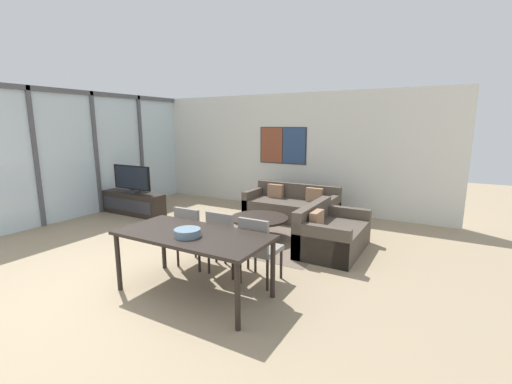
# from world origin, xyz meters

# --- Properties ---
(ground_plane) EXTENTS (24.00, 24.00, 0.00)m
(ground_plane) POSITION_xyz_m (0.00, 0.00, 0.00)
(ground_plane) COLOR #9E896B
(wall_back) EXTENTS (8.04, 0.09, 2.80)m
(wall_back) POSITION_xyz_m (0.00, 5.38, 1.40)
(wall_back) COLOR silver
(wall_back) RESTS_ON ground_plane
(window_wall_left) EXTENTS (0.07, 5.38, 2.80)m
(window_wall_left) POSITION_xyz_m (-3.52, 2.69, 1.53)
(window_wall_left) COLOR silver
(window_wall_left) RESTS_ON ground_plane
(area_rug) EXTENTS (2.48, 1.90, 0.01)m
(area_rug) POSITION_xyz_m (0.75, 2.88, 0.00)
(area_rug) COLOR #706051
(area_rug) RESTS_ON ground_plane
(tv_console) EXTENTS (1.67, 0.42, 0.52)m
(tv_console) POSITION_xyz_m (-2.63, 2.93, 0.26)
(tv_console) COLOR black
(tv_console) RESTS_ON ground_plane
(television) EXTENTS (1.13, 0.20, 0.63)m
(television) POSITION_xyz_m (-2.63, 2.93, 0.83)
(television) COLOR #2D2D33
(television) RESTS_ON tv_console
(sofa_main) EXTENTS (1.97, 0.90, 0.76)m
(sofa_main) POSITION_xyz_m (0.75, 4.37, 0.26)
(sofa_main) COLOR #51473D
(sofa_main) RESTS_ON ground_plane
(sofa_side) EXTENTS (0.90, 1.46, 0.76)m
(sofa_side) POSITION_xyz_m (2.05, 2.91, 0.26)
(sofa_side) COLOR #51473D
(sofa_side) RESTS_ON ground_plane
(coffee_table) EXTENTS (1.07, 1.07, 0.39)m
(coffee_table) POSITION_xyz_m (0.75, 2.88, 0.30)
(coffee_table) COLOR black
(coffee_table) RESTS_ON ground_plane
(dining_table) EXTENTS (1.88, 0.90, 0.77)m
(dining_table) POSITION_xyz_m (1.08, 0.63, 0.70)
(dining_table) COLOR black
(dining_table) RESTS_ON ground_plane
(dining_chair_left) EXTENTS (0.46, 0.46, 0.90)m
(dining_chair_left) POSITION_xyz_m (0.53, 1.28, 0.51)
(dining_chair_left) COLOR gray
(dining_chair_left) RESTS_ON ground_plane
(dining_chair_centre) EXTENTS (0.46, 0.46, 0.90)m
(dining_chair_centre) POSITION_xyz_m (1.08, 1.31, 0.51)
(dining_chair_centre) COLOR gray
(dining_chair_centre) RESTS_ON ground_plane
(dining_chair_right) EXTENTS (0.46, 0.46, 0.90)m
(dining_chair_right) POSITION_xyz_m (1.63, 1.26, 0.51)
(dining_chair_right) COLOR gray
(dining_chair_right) RESTS_ON ground_plane
(fruit_bowl) EXTENTS (0.31, 0.31, 0.09)m
(fruit_bowl) POSITION_xyz_m (1.11, 0.51, 0.83)
(fruit_bowl) COLOR slate
(fruit_bowl) RESTS_ON dining_table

